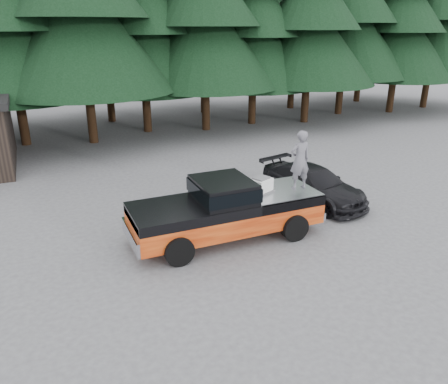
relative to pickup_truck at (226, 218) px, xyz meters
name	(u,v)px	position (x,y,z in m)	size (l,w,h in m)	color
ground	(203,254)	(-1.05, -0.68, -0.67)	(120.00, 120.00, 0.00)	#4A4B4D
pickup_truck	(226,218)	(0.00, 0.00, 0.00)	(6.00, 2.04, 1.33)	orange
truck_cab	(223,189)	(-0.10, 0.00, 0.96)	(1.66, 1.90, 0.59)	black
air_compressor	(261,186)	(1.18, 0.01, 0.88)	(0.62, 0.52, 0.43)	silver
man_on_bed	(300,160)	(2.44, -0.15, 1.60)	(0.68, 0.45, 1.87)	#5E5C64
parked_car	(313,184)	(4.21, 1.52, -0.02)	(1.81, 4.46, 1.29)	black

